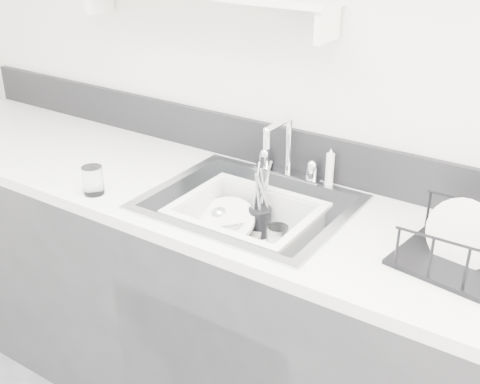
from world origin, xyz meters
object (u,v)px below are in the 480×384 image
Objects in this scene: wash_tub at (246,230)px; dish_rack at (480,246)px; counter_run at (248,318)px; sink at (248,227)px.

wash_tub is 0.72m from dish_rack.
wash_tub is at bearing -72.63° from counter_run.
dish_rack reaches higher than wash_tub.
dish_rack is at bearing 1.00° from sink.
dish_rack is (0.70, 0.04, 0.15)m from wash_tub.
wash_tub is (0.01, -0.03, 0.01)m from sink.
dish_rack is (0.71, 0.01, 0.53)m from counter_run.
sink reaches higher than wash_tub.
counter_run is 8.17× the size of dish_rack.
sink is 0.03m from wash_tub.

